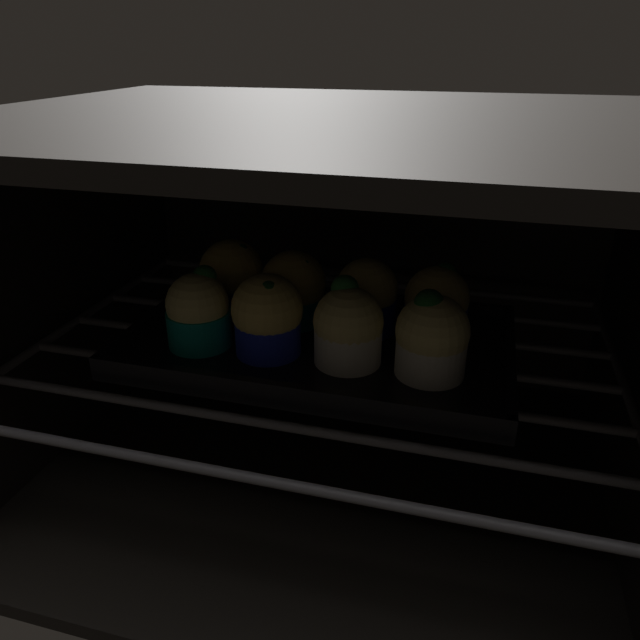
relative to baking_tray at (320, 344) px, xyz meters
The scene contains 11 objects.
oven_cavity 5.35cm from the baking_tray, 90.00° to the left, with size 59.00×47.00×37.00cm.
oven_rack 1.25cm from the baking_tray, 90.00° to the left, with size 54.80×42.00×0.80cm.
baking_tray is the anchor object (origin of this frame).
muffin_row0_col0 11.68cm from the baking_tray, 160.13° to the right, with size 5.88×5.88×7.35cm.
muffin_row0_col1 6.61cm from the baking_tray, 136.33° to the right, with size 6.37×6.37×7.41cm.
muffin_row0_col2 6.11cm from the baking_tray, 44.74° to the right, with size 6.07×6.07×7.63cm.
muffin_row0_col3 11.80cm from the baking_tray, 18.91° to the right, with size 6.14×6.14×7.63cm.
muffin_row1_col0 11.69cm from the baking_tray, 160.16° to the left, with size 6.47×6.47×7.68cm.
muffin_row1_col1 6.22cm from the baking_tray, 137.67° to the left, with size 6.43×6.43×7.25cm.
muffin_row1_col2 6.23cm from the baking_tray, 41.28° to the left, with size 5.92×5.92×7.19cm.
muffin_row1_col3 11.47cm from the baking_tray, 19.15° to the left, with size 6.00×6.00×7.08cm.
Camera 1 is at (13.41, -27.15, 40.92)cm, focal length 33.68 mm.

